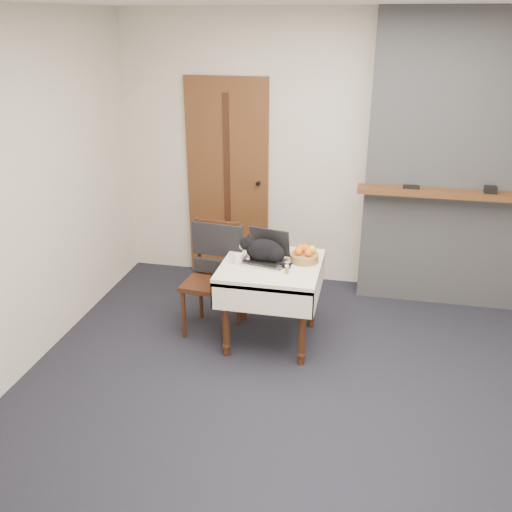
{
  "coord_description": "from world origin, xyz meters",
  "views": [
    {
      "loc": [
        0.24,
        -3.36,
        2.51
      ],
      "look_at": [
        -0.63,
        0.66,
        0.77
      ],
      "focal_mm": 40.0,
      "sensor_mm": 36.0,
      "label": 1
    }
  ],
  "objects_px": {
    "pill_bottle": "(287,269)",
    "chair": "(215,261)",
    "cream_jar": "(238,259)",
    "fruit_basket": "(305,255)",
    "door": "(228,180)",
    "side_table": "(271,276)",
    "cat": "(265,251)",
    "laptop": "(266,254)"
  },
  "relations": [
    {
      "from": "door",
      "to": "cat",
      "type": "height_order",
      "value": "door"
    },
    {
      "from": "cat",
      "to": "side_table",
      "type": "bearing_deg",
      "value": -20.29
    },
    {
      "from": "fruit_basket",
      "to": "chair",
      "type": "bearing_deg",
      "value": 176.4
    },
    {
      "from": "cream_jar",
      "to": "pill_bottle",
      "type": "height_order",
      "value": "cream_jar"
    },
    {
      "from": "door",
      "to": "fruit_basket",
      "type": "distance_m",
      "value": 1.51
    },
    {
      "from": "cream_jar",
      "to": "fruit_basket",
      "type": "xyz_separation_m",
      "value": [
        0.51,
        0.15,
        0.01
      ]
    },
    {
      "from": "cream_jar",
      "to": "pill_bottle",
      "type": "distance_m",
      "value": 0.42
    },
    {
      "from": "cat",
      "to": "fruit_basket",
      "type": "bearing_deg",
      "value": 17.48
    },
    {
      "from": "side_table",
      "to": "pill_bottle",
      "type": "height_order",
      "value": "pill_bottle"
    },
    {
      "from": "cream_jar",
      "to": "chair",
      "type": "height_order",
      "value": "chair"
    },
    {
      "from": "door",
      "to": "side_table",
      "type": "height_order",
      "value": "door"
    },
    {
      "from": "laptop",
      "to": "pill_bottle",
      "type": "height_order",
      "value": "laptop"
    },
    {
      "from": "door",
      "to": "laptop",
      "type": "height_order",
      "value": "door"
    },
    {
      "from": "laptop",
      "to": "side_table",
      "type": "bearing_deg",
      "value": -25.96
    },
    {
      "from": "cat",
      "to": "chair",
      "type": "bearing_deg",
      "value": 167.86
    },
    {
      "from": "laptop",
      "to": "pill_bottle",
      "type": "relative_size",
      "value": 5.89
    },
    {
      "from": "laptop",
      "to": "fruit_basket",
      "type": "height_order",
      "value": "laptop"
    },
    {
      "from": "side_table",
      "to": "chair",
      "type": "xyz_separation_m",
      "value": [
        -0.51,
        0.15,
        0.02
      ]
    },
    {
      "from": "side_table",
      "to": "cream_jar",
      "type": "height_order",
      "value": "cream_jar"
    },
    {
      "from": "pill_bottle",
      "to": "chair",
      "type": "xyz_separation_m",
      "value": [
        -0.66,
        0.31,
        -0.13
      ]
    },
    {
      "from": "cat",
      "to": "pill_bottle",
      "type": "relative_size",
      "value": 6.6
    },
    {
      "from": "laptop",
      "to": "cream_jar",
      "type": "relative_size",
      "value": 5.16
    },
    {
      "from": "laptop",
      "to": "cream_jar",
      "type": "bearing_deg",
      "value": -143.22
    },
    {
      "from": "door",
      "to": "chair",
      "type": "distance_m",
      "value": 1.2
    },
    {
      "from": "fruit_basket",
      "to": "cat",
      "type": "bearing_deg",
      "value": -165.76
    },
    {
      "from": "side_table",
      "to": "laptop",
      "type": "bearing_deg",
      "value": 142.09
    },
    {
      "from": "cream_jar",
      "to": "chair",
      "type": "xyz_separation_m",
      "value": [
        -0.25,
        0.2,
        -0.13
      ]
    },
    {
      "from": "laptop",
      "to": "cat",
      "type": "bearing_deg",
      "value": -75.25
    },
    {
      "from": "cat",
      "to": "pill_bottle",
      "type": "height_order",
      "value": "cat"
    },
    {
      "from": "door",
      "to": "cat",
      "type": "bearing_deg",
      "value": -63.03
    },
    {
      "from": "door",
      "to": "pill_bottle",
      "type": "bearing_deg",
      "value": -59.54
    },
    {
      "from": "side_table",
      "to": "chair",
      "type": "distance_m",
      "value": 0.53
    },
    {
      "from": "cream_jar",
      "to": "chair",
      "type": "bearing_deg",
      "value": 141.24
    },
    {
      "from": "door",
      "to": "pill_bottle",
      "type": "distance_m",
      "value": 1.67
    },
    {
      "from": "side_table",
      "to": "pill_bottle",
      "type": "relative_size",
      "value": 11.76
    },
    {
      "from": "pill_bottle",
      "to": "fruit_basket",
      "type": "relative_size",
      "value": 0.29
    },
    {
      "from": "laptop",
      "to": "fruit_basket",
      "type": "xyz_separation_m",
      "value": [
        0.31,
        0.06,
        -0.01
      ]
    },
    {
      "from": "side_table",
      "to": "chair",
      "type": "relative_size",
      "value": 0.82
    },
    {
      "from": "laptop",
      "to": "pill_bottle",
      "type": "xyz_separation_m",
      "value": [
        0.21,
        -0.2,
        -0.03
      ]
    },
    {
      "from": "laptop",
      "to": "fruit_basket",
      "type": "bearing_deg",
      "value": 22.67
    },
    {
      "from": "door",
      "to": "laptop",
      "type": "distance_m",
      "value": 1.39
    },
    {
      "from": "side_table",
      "to": "chair",
      "type": "height_order",
      "value": "chair"
    }
  ]
}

